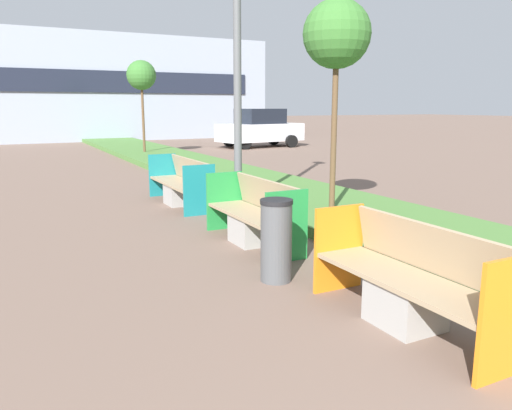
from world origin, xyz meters
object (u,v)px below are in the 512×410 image
Objects in this scene: sapling_tree_far at (141,76)px; litter_bin at (276,240)px; street_lamp_post at (237,0)px; parked_car_distant at (260,128)px; bench_green_frame at (254,219)px; bench_teal_frame at (181,186)px; sapling_tree_near at (337,36)px; bench_orange_frame at (409,287)px.

litter_bin is at bearing -99.16° from sapling_tree_far.
street_lamp_post is 11.83m from sapling_tree_far.
parked_car_distant reaches higher than litter_bin.
bench_green_frame is at bearing -108.28° from street_lamp_post.
litter_bin is 0.26× the size of sapling_tree_far.
litter_bin is (-0.51, -1.56, 0.12)m from bench_green_frame.
sapling_tree_far is (1.93, 10.28, 2.77)m from bench_teal_frame.
sapling_tree_near is (2.44, 2.32, 2.66)m from litter_bin.
bench_teal_frame is at bearing 84.03° from litter_bin.
street_lamp_post is at bearing -67.38° from bench_teal_frame.
street_lamp_post is (1.12, 3.42, 3.30)m from litter_bin.
sapling_tree_far reaches higher than sapling_tree_near.
street_lamp_post reaches higher than litter_bin.
bench_teal_frame is 0.63× the size of sapling_tree_near.
litter_bin is 0.14× the size of street_lamp_post.
bench_teal_frame is 14.68m from parked_car_distant.
bench_orange_frame is at bearing -89.99° from bench_green_frame.
street_lamp_post is at bearing 71.86° from litter_bin.
sapling_tree_far is 0.85× the size of parked_car_distant.
sapling_tree_near is (1.93, -2.56, 2.76)m from bench_teal_frame.
parked_car_distant reaches higher than bench_orange_frame.
bench_orange_frame is at bearing -72.35° from litter_bin.
street_lamp_post is 1.82× the size of sapling_tree_far.
bench_green_frame is 0.46× the size of parked_car_distant.
litter_bin is (-0.51, -4.88, 0.11)m from bench_teal_frame.
parked_car_distant is at bearing 56.08° from bench_teal_frame.
bench_teal_frame is 0.63× the size of sapling_tree_far.
sapling_tree_far reaches higher than parked_car_distant.
litter_bin is at bearing -125.26° from parked_car_distant.
bench_orange_frame and bench_teal_frame have the same top height.
bench_orange_frame is 1.67m from litter_bin.
bench_teal_frame is at bearing 112.62° from street_lamp_post.
sapling_tree_far reaches higher than bench_orange_frame.
litter_bin is at bearing -108.14° from street_lamp_post.
bench_green_frame is 0.86× the size of bench_teal_frame.
parked_car_distant is (8.18, 12.17, 0.54)m from bench_teal_frame.
sapling_tree_far is at bearing 83.57° from street_lamp_post.
sapling_tree_near is at bearing -39.60° from street_lamp_post.
sapling_tree_near is 1.00× the size of sapling_tree_far.
litter_bin is at bearing -95.97° from bench_teal_frame.
bench_orange_frame is 6.09m from street_lamp_post.
parked_car_distant is at bearing 16.85° from sapling_tree_far.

